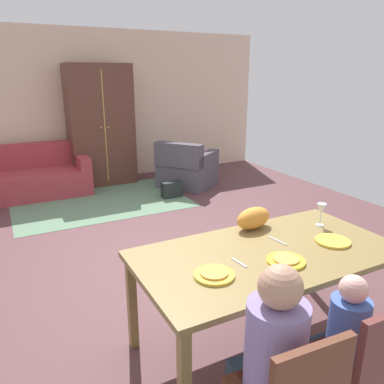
{
  "coord_description": "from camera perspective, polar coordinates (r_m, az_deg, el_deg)",
  "views": [
    {
      "loc": [
        -1.61,
        -3.4,
        1.93
      ],
      "look_at": [
        -0.02,
        -0.34,
        0.85
      ],
      "focal_mm": 35.44,
      "sensor_mm": 36.0,
      "label": 1
    }
  ],
  "objects": [
    {
      "name": "armoire",
      "position": [
        6.99,
        -13.58,
        9.7
      ],
      "size": [
        1.1,
        0.59,
        2.1
      ],
      "color": "brown",
      "rests_on": "ground_plane"
    },
    {
      "name": "pizza_near_child",
      "position": [
        2.56,
        13.96,
        -9.74
      ],
      "size": [
        0.17,
        0.17,
        0.01
      ],
      "primitive_type": "cylinder",
      "color": "gold",
      "rests_on": "plate_near_child"
    },
    {
      "name": "ground_plane",
      "position": [
        4.68,
        -4.79,
        -7.18
      ],
      "size": [
        6.9,
        6.27,
        0.02
      ],
      "primitive_type": "cube",
      "color": "brown"
    },
    {
      "name": "cat",
      "position": [
        3.02,
        9.23,
        -3.9
      ],
      "size": [
        0.34,
        0.21,
        0.17
      ],
      "primitive_type": "ellipsoid",
      "rotation": [
        0.0,
        0.0,
        0.17
      ],
      "color": "orange",
      "rests_on": "dining_table"
    },
    {
      "name": "plate_near_woman",
      "position": [
        2.95,
        20.4,
        -6.95
      ],
      "size": [
        0.25,
        0.25,
        0.02
      ],
      "primitive_type": "cylinder",
      "color": "gold",
      "rests_on": "dining_table"
    },
    {
      "name": "wine_glass",
      "position": [
        3.19,
        18.87,
        -2.58
      ],
      "size": [
        0.07,
        0.07,
        0.19
      ],
      "color": "silver",
      "rests_on": "dining_table"
    },
    {
      "name": "couch",
      "position": [
        6.74,
        -23.38,
        1.97
      ],
      "size": [
        1.88,
        0.86,
        0.82
      ],
      "color": "#A3363E",
      "rests_on": "ground_plane"
    },
    {
      "name": "pizza_near_man",
      "position": [
        2.34,
        3.35,
        -12.04
      ],
      "size": [
        0.17,
        0.17,
        0.01
      ],
      "primitive_type": "cylinder",
      "color": "gold",
      "rests_on": "plate_near_man"
    },
    {
      "name": "area_rug",
      "position": [
        6.14,
        -13.57,
        -1.4
      ],
      "size": [
        2.6,
        1.8,
        0.01
      ],
      "primitive_type": "cube",
      "color": "slate",
      "rests_on": "ground_plane"
    },
    {
      "name": "back_wall",
      "position": [
        7.33,
        -15.01,
        12.29
      ],
      "size": [
        6.9,
        0.1,
        2.7
      ],
      "primitive_type": "cube",
      "color": "beige",
      "rests_on": "ground_plane"
    },
    {
      "name": "fork",
      "position": [
        2.51,
        7.11,
        -10.5
      ],
      "size": [
        0.03,
        0.15,
        0.01
      ],
      "primitive_type": "cube",
      "rotation": [
        0.0,
        0.0,
        0.11
      ],
      "color": "silver",
      "rests_on": "dining_table"
    },
    {
      "name": "dining_chair_child",
      "position": [
        2.35,
        24.78,
        -22.22
      ],
      "size": [
        0.43,
        0.43,
        0.87
      ],
      "color": "brown",
      "rests_on": "ground_plane"
    },
    {
      "name": "person_man",
      "position": [
        2.13,
        11.54,
        -24.69
      ],
      "size": [
        0.3,
        0.41,
        1.11
      ],
      "color": "#2E4456",
      "rests_on": "ground_plane"
    },
    {
      "name": "handbag",
      "position": [
        6.16,
        -3.1,
        0.38
      ],
      "size": [
        0.32,
        0.16,
        0.26
      ],
      "primitive_type": "cube",
      "color": "black",
      "rests_on": "ground_plane"
    },
    {
      "name": "dining_table",
      "position": [
        2.72,
        11.31,
        -10.02
      ],
      "size": [
        1.84,
        0.97,
        0.76
      ],
      "color": "olive",
      "rests_on": "ground_plane"
    },
    {
      "name": "person_child",
      "position": [
        2.47,
        21.37,
        -21.39
      ],
      "size": [
        0.22,
        0.29,
        0.92
      ],
      "color": "#273B52",
      "rests_on": "ground_plane"
    },
    {
      "name": "armchair",
      "position": [
        6.73,
        -0.84,
        3.54
      ],
      "size": [
        1.2,
        1.19,
        0.82
      ],
      "color": "#4E4953",
      "rests_on": "ground_plane"
    },
    {
      "name": "knife",
      "position": [
        2.86,
        12.77,
        -7.16
      ],
      "size": [
        0.04,
        0.17,
        0.01
      ],
      "primitive_type": "cube",
      "rotation": [
        0.0,
        0.0,
        0.14
      ],
      "color": "silver",
      "rests_on": "dining_table"
    },
    {
      "name": "plate_near_man",
      "position": [
        2.34,
        3.34,
        -12.36
      ],
      "size": [
        0.25,
        0.25,
        0.02
      ],
      "primitive_type": "cylinder",
      "color": "gold",
      "rests_on": "dining_table"
    },
    {
      "name": "plate_near_child",
      "position": [
        2.57,
        13.94,
        -10.04
      ],
      "size": [
        0.25,
        0.25,
        0.02
      ],
      "primitive_type": "cylinder",
      "color": "yellow",
      "rests_on": "dining_table"
    }
  ]
}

